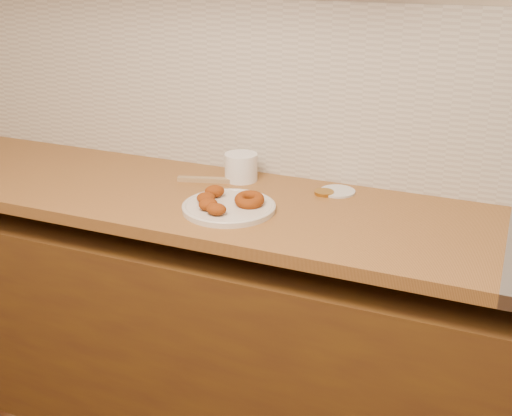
# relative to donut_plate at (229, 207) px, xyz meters

# --- Properties ---
(wall_back) EXTENTS (4.00, 0.02, 2.70)m
(wall_back) POSITION_rel_donut_plate_xyz_m (0.31, 0.39, 0.44)
(wall_back) COLOR tan
(wall_back) RESTS_ON ground
(base_cabinet) EXTENTS (3.60, 0.60, 0.77)m
(base_cabinet) POSITION_rel_donut_plate_xyz_m (0.31, 0.08, -0.52)
(base_cabinet) COLOR #593812
(base_cabinet) RESTS_ON floor
(butcher_block) EXTENTS (2.30, 0.62, 0.04)m
(butcher_block) POSITION_rel_donut_plate_xyz_m (-0.34, 0.08, -0.03)
(butcher_block) COLOR #986331
(butcher_block) RESTS_ON base_cabinet
(backsplash) EXTENTS (3.60, 0.02, 0.60)m
(backsplash) POSITION_rel_donut_plate_xyz_m (0.31, 0.38, 0.29)
(backsplash) COLOR beige
(backsplash) RESTS_ON wall_back
(donut_plate) EXTENTS (0.29, 0.29, 0.02)m
(donut_plate) POSITION_rel_donut_plate_xyz_m (0.00, 0.00, 0.00)
(donut_plate) COLOR beige
(donut_plate) RESTS_ON butcher_block
(ring_donut) EXTENTS (0.12, 0.12, 0.04)m
(ring_donut) POSITION_rel_donut_plate_xyz_m (0.06, 0.03, 0.02)
(ring_donut) COLOR #8C2D01
(ring_donut) RESTS_ON donut_plate
(fried_dough_chunks) EXTENTS (0.14, 0.19, 0.04)m
(fried_dough_chunks) POSITION_rel_donut_plate_xyz_m (-0.05, -0.03, 0.03)
(fried_dough_chunks) COLOR #8C2D01
(fried_dough_chunks) RESTS_ON donut_plate
(plastic_tub) EXTENTS (0.13, 0.13, 0.10)m
(plastic_tub) POSITION_rel_donut_plate_xyz_m (-0.08, 0.27, 0.04)
(plastic_tub) COLOR white
(plastic_tub) RESTS_ON butcher_block
(tub_lid) EXTENTS (0.16, 0.16, 0.01)m
(tub_lid) POSITION_rel_donut_plate_xyz_m (0.27, 0.28, -0.00)
(tub_lid) COLOR silver
(tub_lid) RESTS_ON butcher_block
(brass_jar_lid) EXTENTS (0.06, 0.06, 0.01)m
(brass_jar_lid) POSITION_rel_donut_plate_xyz_m (0.23, 0.25, -0.00)
(brass_jar_lid) COLOR #B2812F
(brass_jar_lid) RESTS_ON butcher_block
(wooden_utensil) EXTENTS (0.20, 0.08, 0.02)m
(wooden_utensil) POSITION_rel_donut_plate_xyz_m (-0.18, 0.20, -0.00)
(wooden_utensil) COLOR #9D8053
(wooden_utensil) RESTS_ON butcher_block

